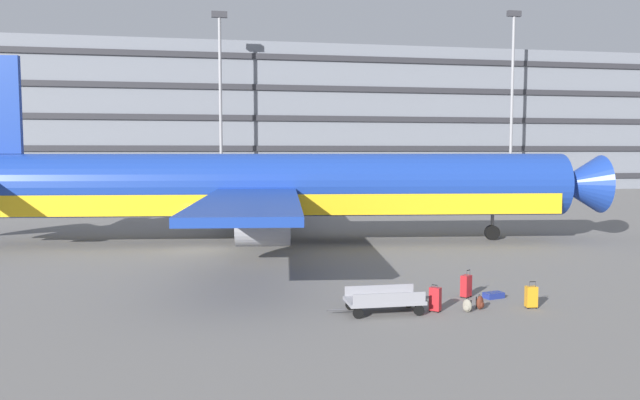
# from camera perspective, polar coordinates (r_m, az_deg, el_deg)

# --- Properties ---
(ground_plane) EXTENTS (600.00, 600.00, 0.00)m
(ground_plane) POSITION_cam_1_polar(r_m,az_deg,el_deg) (35.07, -10.57, -4.44)
(ground_plane) COLOR slate
(terminal_structure) EXTENTS (170.02, 19.62, 19.04)m
(terminal_structure) POSITION_cam_1_polar(r_m,az_deg,el_deg) (87.16, -10.61, 7.24)
(terminal_structure) COLOR slate
(terminal_structure) RESTS_ON ground_plane
(airliner) EXTENTS (41.14, 33.40, 10.91)m
(airliner) POSITION_cam_1_polar(r_m,az_deg,el_deg) (36.65, -4.85, 1.10)
(airliner) COLOR navy
(airliner) RESTS_ON ground_plane
(light_mast_left) EXTENTS (1.80, 0.50, 21.37)m
(light_mast_left) POSITION_cam_1_polar(r_m,az_deg,el_deg) (72.90, -9.27, 10.02)
(light_mast_left) COLOR gray
(light_mast_left) RESTS_ON ground_plane
(light_mast_center_left) EXTENTS (1.80, 0.50, 22.90)m
(light_mast_center_left) POSITION_cam_1_polar(r_m,az_deg,el_deg) (82.33, 17.47, 9.80)
(light_mast_center_left) COLOR gray
(light_mast_center_left) RESTS_ON ground_plane
(suitcase_laid_flat) EXTENTS (0.49, 0.46, 1.06)m
(suitcase_laid_flat) POSITION_cam_1_polar(r_m,az_deg,el_deg) (23.74, 13.46, -7.77)
(suitcase_laid_flat) COLOR #B21E23
(suitcase_laid_flat) RESTS_ON ground_plane
(suitcase_large) EXTENTS (0.41, 0.30, 0.96)m
(suitcase_large) POSITION_cam_1_polar(r_m,az_deg,el_deg) (22.83, 19.08, -8.49)
(suitcase_large) COLOR orange
(suitcase_large) RESTS_ON ground_plane
(suitcase_scuffed) EXTENTS (0.43, 0.43, 0.95)m
(suitcase_scuffed) POSITION_cam_1_polar(r_m,az_deg,el_deg) (21.48, 10.68, -9.04)
(suitcase_scuffed) COLOR #B21E23
(suitcase_scuffed) RESTS_ON ground_plane
(suitcase_black) EXTENTS (0.82, 0.57, 0.21)m
(suitcase_black) POSITION_cam_1_polar(r_m,az_deg,el_deg) (23.97, 15.87, -8.53)
(suitcase_black) COLOR navy
(suitcase_black) RESTS_ON ground_plane
(backpack_teal) EXTENTS (0.36, 0.38, 0.50)m
(backpack_teal) POSITION_cam_1_polar(r_m,az_deg,el_deg) (21.71, 13.54, -9.57)
(backpack_teal) COLOR gray
(backpack_teal) RESTS_ON ground_plane
(backpack_upright) EXTENTS (0.38, 0.36, 0.53)m
(backpack_upright) POSITION_cam_1_polar(r_m,az_deg,el_deg) (22.17, 14.70, -9.25)
(backpack_upright) COLOR #592619
(backpack_upright) RESTS_ON ground_plane
(baggage_cart) EXTENTS (3.30, 1.32, 0.82)m
(baggage_cart) POSITION_cam_1_polar(r_m,az_deg,el_deg) (21.11, 5.99, -9.29)
(baggage_cart) COLOR gray
(baggage_cart) RESTS_ON ground_plane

